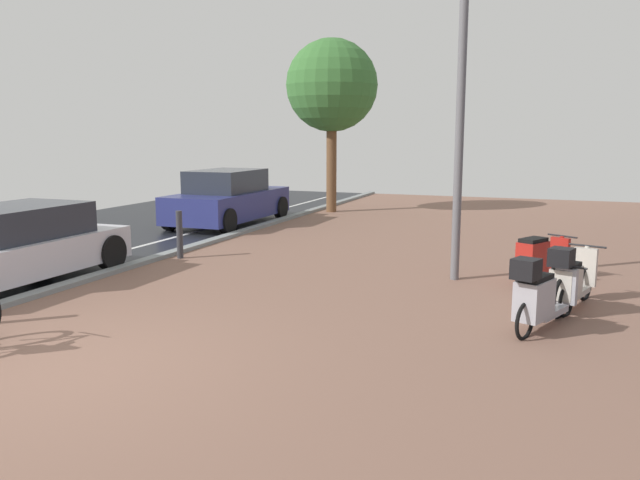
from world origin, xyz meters
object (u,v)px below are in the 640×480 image
(parked_car_near, at_px, (11,247))
(bollard_far, at_px, (180,235))
(lamp_post, at_px, (462,71))
(scooter_far, at_px, (539,296))
(street_tree, at_px, (332,86))
(scooter_near, at_px, (570,279))
(parked_car_far, at_px, (228,199))
(scooter_mid, at_px, (539,259))

(parked_car_near, xyz_separation_m, bollard_far, (1.39, 2.73, -0.13))
(lamp_post, relative_size, bollard_far, 6.55)
(lamp_post, bearing_deg, bollard_far, -179.25)
(scooter_far, relative_size, street_tree, 0.31)
(scooter_near, bearing_deg, parked_car_far, 145.36)
(scooter_far, xyz_separation_m, parked_car_near, (-8.08, -0.32, 0.15))
(scooter_near, height_order, parked_car_far, parked_car_far)
(parked_car_far, relative_size, bollard_far, 4.46)
(parked_car_far, relative_size, lamp_post, 0.68)
(street_tree, relative_size, bollard_far, 5.63)
(scooter_mid, bearing_deg, scooter_far, -87.84)
(street_tree, distance_m, bollard_far, 8.78)
(bollard_far, bearing_deg, lamp_post, 0.75)
(scooter_near, distance_m, street_tree, 12.13)
(scooter_mid, xyz_separation_m, bollard_far, (-6.60, -0.22, 0.06))
(parked_car_near, bearing_deg, scooter_near, 9.62)
(parked_car_far, xyz_separation_m, street_tree, (1.67, 3.53, 3.14))
(scooter_mid, distance_m, scooter_far, 2.63)
(scooter_mid, relative_size, parked_car_far, 0.36)
(street_tree, height_order, bollard_far, street_tree)
(scooter_far, relative_size, parked_car_far, 0.39)
(scooter_mid, distance_m, lamp_post, 3.24)
(scooter_near, relative_size, scooter_mid, 1.13)
(scooter_mid, relative_size, parked_car_near, 0.38)
(parked_car_far, xyz_separation_m, bollard_far, (1.47, -4.59, -0.21))
(scooter_near, distance_m, parked_car_far, 10.37)
(parked_car_far, bearing_deg, street_tree, 64.61)
(parked_car_near, xyz_separation_m, street_tree, (1.59, 10.85, 3.22))
(parked_car_near, distance_m, street_tree, 11.43)
(parked_car_far, distance_m, lamp_post, 8.57)
(bollard_far, bearing_deg, parked_car_far, 107.79)
(parked_car_near, distance_m, lamp_post, 7.75)
(lamp_post, xyz_separation_m, street_tree, (-5.09, 8.05, 0.45))
(street_tree, bearing_deg, scooter_mid, -51.01)
(lamp_post, height_order, street_tree, lamp_post)
(scooter_near, bearing_deg, parked_car_near, -170.38)
(scooter_far, bearing_deg, lamp_post, 119.55)
(scooter_near, relative_size, scooter_far, 1.02)
(scooter_far, xyz_separation_m, bollard_far, (-6.70, 2.41, 0.02))
(scooter_far, height_order, street_tree, street_tree)
(scooter_far, distance_m, parked_car_far, 10.76)
(scooter_far, xyz_separation_m, street_tree, (-6.50, 10.53, 3.37))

